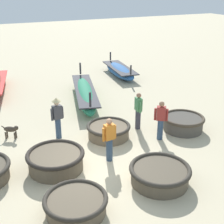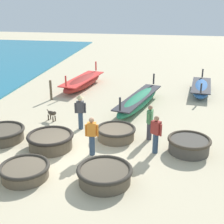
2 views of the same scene
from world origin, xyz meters
name	(u,v)px [view 2 (image 2 of 2)]	position (x,y,z in m)	size (l,w,h in m)	color
ground_plane	(73,157)	(0.00, 0.00, 0.00)	(80.00, 80.00, 0.00)	#C6B793
coracle_far_left	(3,134)	(-3.41, 0.95, 0.30)	(1.90, 1.90, 0.54)	brown
coracle_beside_post	(189,145)	(4.46, 1.22, 0.33)	(1.73, 1.73, 0.60)	#4C473F
coracle_front_left	(105,174)	(1.56, -1.47, 0.30)	(1.89, 1.89, 0.55)	brown
coracle_nearest	(25,171)	(-1.19, -1.67, 0.27)	(1.73, 1.73, 0.48)	brown
coracle_weathered	(116,133)	(1.39, 1.92, 0.29)	(1.73, 1.73, 0.54)	brown
coracle_far_right	(50,140)	(-1.10, 0.59, 0.34)	(1.90, 1.90, 0.62)	brown
long_boat_red_hull	(201,88)	(5.65, 9.54, 0.33)	(1.58, 4.28, 1.15)	#285693
long_boat_green_hull	(83,82)	(-2.12, 9.43, 0.39)	(2.09, 5.07, 1.35)	maroon
long_boat_blue_hull	(139,101)	(1.98, 6.14, 0.39)	(2.38, 5.72, 1.35)	#237551
fisherman_with_hat	(150,122)	(2.82, 2.11, 0.84)	(0.27, 0.53, 1.57)	#383842
fisherman_hauling	(92,135)	(0.70, 0.34, 0.84)	(0.53, 0.25, 1.57)	#2D425B
fisherman_crouching	(156,133)	(3.13, 0.93, 0.84)	(0.45, 0.37, 1.57)	#2D425B
fisherman_standing_left	(80,110)	(-0.41, 2.70, 0.96)	(0.52, 0.36, 1.67)	#2D425B
dog	(52,114)	(-2.08, 3.43, 0.37)	(0.61, 0.44, 0.55)	#3D3328
mooring_post_inland	(51,90)	(-3.30, 6.58, 0.60)	(0.14, 0.14, 1.20)	brown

